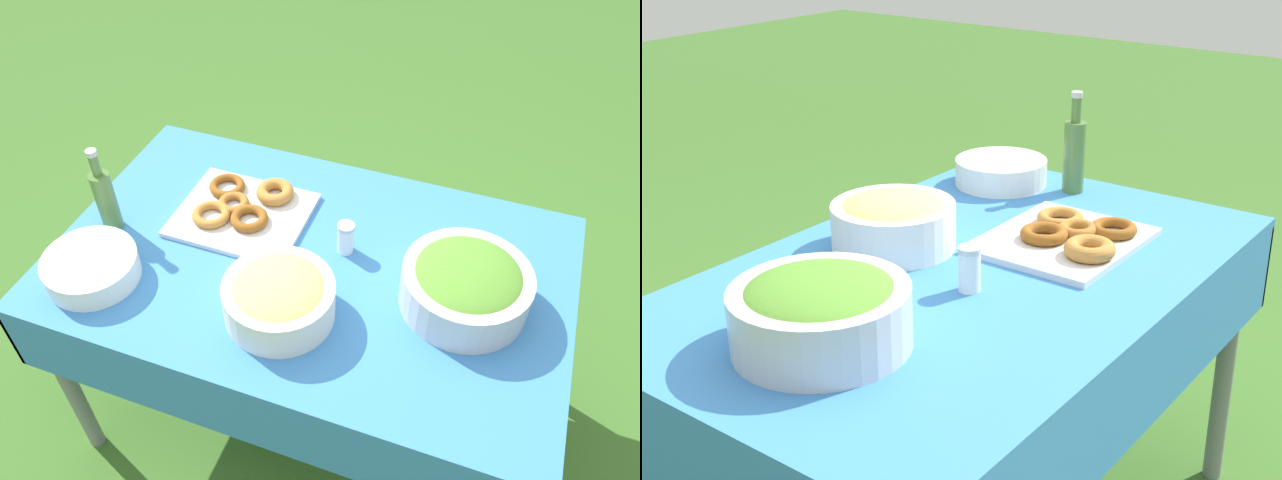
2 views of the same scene
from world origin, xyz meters
TOP-DOWN VIEW (x-y plane):
  - picnic_table at (0.00, 0.00)m, footprint 1.43×0.89m
  - salad_bowl at (-0.43, 0.01)m, footprint 0.33×0.33m
  - pasta_bowl at (0.01, 0.20)m, footprint 0.28×0.28m
  - donut_platter at (0.26, -0.12)m, footprint 0.38×0.35m
  - plate_stack at (0.53, 0.26)m, footprint 0.25×0.25m
  - olive_oil_bottle at (0.59, 0.07)m, footprint 0.06×0.06m
  - salt_shaker at (-0.08, -0.07)m, footprint 0.05×0.05m

SIDE VIEW (x-z plane):
  - picnic_table at x=0.00m, z-range 0.29..1.05m
  - donut_platter at x=0.26m, z-range 0.76..0.81m
  - plate_stack at x=0.53m, z-range 0.77..0.84m
  - salt_shaker at x=-0.08m, z-range 0.77..0.87m
  - pasta_bowl at x=0.01m, z-range 0.77..0.90m
  - salad_bowl at x=-0.43m, z-range 0.77..0.91m
  - olive_oil_bottle at x=0.59m, z-range 0.74..1.01m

